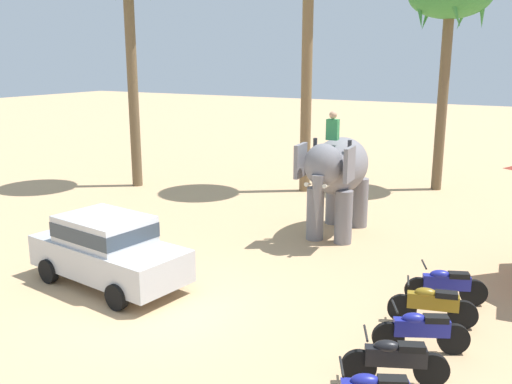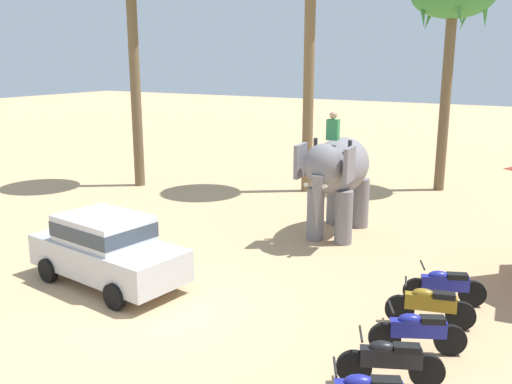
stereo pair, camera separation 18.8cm
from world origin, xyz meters
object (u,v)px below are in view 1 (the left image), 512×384
object	(u,v)px
motorcycle_fourth_in_row	(421,330)
motorcycle_end_of_row	(446,285)
car_sedan_foreground	(107,247)
elephant_with_mahout	(337,172)
palm_tree_near_hut	(450,2)
motorcycle_mid_row	(395,359)
motorcycle_far_in_row	(432,304)

from	to	relation	value
motorcycle_fourth_in_row	motorcycle_end_of_row	bearing A→B (deg)	90.63
car_sedan_foreground	elephant_with_mahout	bearing A→B (deg)	62.02
motorcycle_end_of_row	palm_tree_near_hut	size ratio (longest dim) A/B	0.20
motorcycle_mid_row	motorcycle_end_of_row	bearing A→B (deg)	88.40
motorcycle_end_of_row	palm_tree_near_hut	distance (m)	13.66
motorcycle_fourth_in_row	motorcycle_far_in_row	xyz separation A→B (m)	(-0.07, 1.26, 0.00)
elephant_with_mahout	motorcycle_far_in_row	bearing A→B (deg)	-50.06
motorcycle_far_in_row	elephant_with_mahout	bearing A→B (deg)	129.94
car_sedan_foreground	motorcycle_mid_row	size ratio (longest dim) A/B	2.54
elephant_with_mahout	motorcycle_far_in_row	distance (m)	6.37
motorcycle_mid_row	palm_tree_near_hut	size ratio (longest dim) A/B	0.20
motorcycle_mid_row	motorcycle_far_in_row	size ratio (longest dim) A/B	0.96
car_sedan_foreground	motorcycle_far_in_row	bearing A→B (deg)	12.37
car_sedan_foreground	elephant_with_mahout	size ratio (longest dim) A/B	1.09
elephant_with_mahout	motorcycle_mid_row	size ratio (longest dim) A/B	2.33
motorcycle_fourth_in_row	elephant_with_mahout	bearing A→B (deg)	123.93
motorcycle_far_in_row	motorcycle_end_of_row	size ratio (longest dim) A/B	1.04
car_sedan_foreground	elephant_with_mahout	distance (m)	7.27
elephant_with_mahout	palm_tree_near_hut	bearing A→B (deg)	79.96
motorcycle_mid_row	motorcycle_end_of_row	distance (m)	3.70
car_sedan_foreground	palm_tree_near_hut	size ratio (longest dim) A/B	0.50
elephant_with_mahout	palm_tree_near_hut	size ratio (longest dim) A/B	0.46
palm_tree_near_hut	motorcycle_mid_row	bearing A→B (deg)	-80.58
elephant_with_mahout	motorcycle_mid_row	xyz separation A→B (m)	(3.91, -7.27, -1.53)
car_sedan_foreground	motorcycle_end_of_row	distance (m)	7.91
motorcycle_far_in_row	motorcycle_end_of_row	bearing A→B (deg)	87.94
motorcycle_mid_row	motorcycle_fourth_in_row	world-z (taller)	same
motorcycle_end_of_row	palm_tree_near_hut	xyz separation A→B (m)	(-2.62, 11.44, 6.99)
elephant_with_mahout	motorcycle_fourth_in_row	size ratio (longest dim) A/B	2.37
motorcycle_mid_row	motorcycle_far_in_row	bearing A→B (deg)	88.61
motorcycle_mid_row	motorcycle_fourth_in_row	size ratio (longest dim) A/B	1.02
motorcycle_fourth_in_row	motorcycle_end_of_row	xyz separation A→B (m)	(-0.03, 2.44, 0.00)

